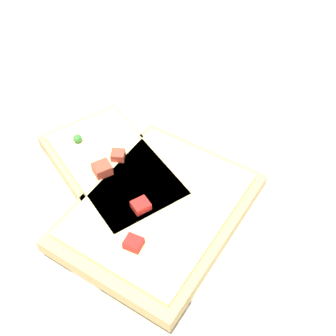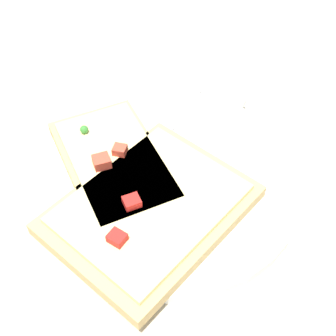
{
  "view_description": "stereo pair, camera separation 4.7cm",
  "coord_description": "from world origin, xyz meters",
  "px_view_note": "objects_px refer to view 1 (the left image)",
  "views": [
    {
      "loc": [
        -0.3,
        -0.09,
        0.37
      ],
      "look_at": [
        0.0,
        0.0,
        0.02
      ],
      "focal_mm": 50.0,
      "sensor_mm": 36.0,
      "label": 1
    },
    {
      "loc": [
        -0.29,
        -0.13,
        0.37
      ],
      "look_at": [
        0.0,
        0.0,
        0.02
      ],
      "focal_mm": 50.0,
      "sensor_mm": 36.0,
      "label": 2
    }
  ],
  "objects_px": {
    "fork": "(146,156)",
    "pizza_slice_corner": "(115,170)",
    "pizza_slice_main": "(159,210)",
    "knife": "(208,139)",
    "plate": "(168,178)"
  },
  "relations": [
    {
      "from": "pizza_slice_main",
      "to": "pizza_slice_corner",
      "type": "height_order",
      "value": "pizza_slice_corner"
    },
    {
      "from": "pizza_slice_main",
      "to": "pizza_slice_corner",
      "type": "xyz_separation_m",
      "value": [
        0.04,
        0.06,
        0.0
      ]
    },
    {
      "from": "fork",
      "to": "pizza_slice_corner",
      "type": "distance_m",
      "value": 0.04
    },
    {
      "from": "plate",
      "to": "pizza_slice_main",
      "type": "xyz_separation_m",
      "value": [
        -0.05,
        -0.01,
        0.02
      ]
    },
    {
      "from": "plate",
      "to": "pizza_slice_corner",
      "type": "bearing_deg",
      "value": 109.08
    },
    {
      "from": "plate",
      "to": "fork",
      "type": "bearing_deg",
      "value": 60.85
    },
    {
      "from": "pizza_slice_main",
      "to": "pizza_slice_corner",
      "type": "bearing_deg",
      "value": -105.65
    },
    {
      "from": "fork",
      "to": "pizza_slice_corner",
      "type": "relative_size",
      "value": 1.14
    },
    {
      "from": "fork",
      "to": "pizza_slice_main",
      "type": "xyz_separation_m",
      "value": [
        -0.07,
        -0.04,
        0.01
      ]
    },
    {
      "from": "fork",
      "to": "knife",
      "type": "xyz_separation_m",
      "value": [
        0.04,
        -0.06,
        0.0
      ]
    },
    {
      "from": "knife",
      "to": "pizza_slice_corner",
      "type": "xyz_separation_m",
      "value": [
        -0.08,
        0.08,
        0.01
      ]
    },
    {
      "from": "knife",
      "to": "pizza_slice_main",
      "type": "height_order",
      "value": "pizza_slice_main"
    },
    {
      "from": "fork",
      "to": "knife",
      "type": "relative_size",
      "value": 1.09
    },
    {
      "from": "plate",
      "to": "knife",
      "type": "relative_size",
      "value": 1.38
    },
    {
      "from": "plate",
      "to": "pizza_slice_main",
      "type": "height_order",
      "value": "pizza_slice_main"
    }
  ]
}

